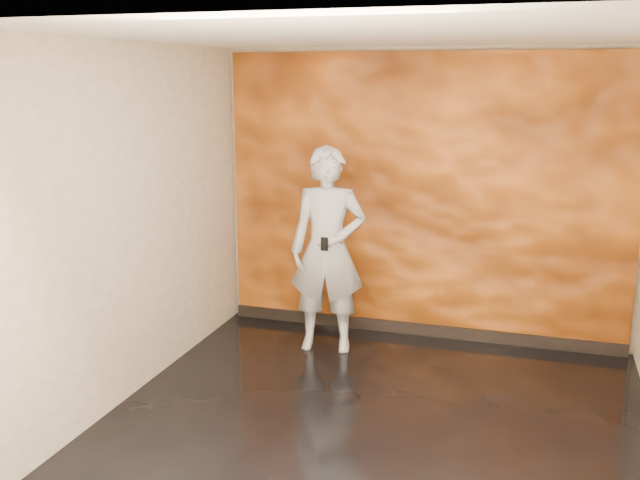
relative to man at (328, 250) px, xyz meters
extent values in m
cube|color=black|center=(0.77, -1.33, -0.96)|extent=(4.00, 4.00, 0.01)
cube|color=tan|center=(0.77, 0.67, 0.44)|extent=(4.00, 0.02, 2.80)
cube|color=tan|center=(0.77, -3.33, 0.44)|extent=(4.00, 0.02, 2.80)
cube|color=tan|center=(-1.23, -1.33, 0.44)|extent=(0.02, 4.00, 2.80)
cube|color=white|center=(0.77, -1.33, 1.84)|extent=(4.00, 4.00, 0.01)
cube|color=orange|center=(0.77, 0.63, 0.42)|extent=(3.90, 0.06, 2.75)
cube|color=black|center=(0.77, 0.59, -0.90)|extent=(3.90, 0.04, 0.12)
imported|color=#9396A1|center=(0.00, 0.00, 0.00)|extent=(0.76, 0.56, 1.92)
cube|color=black|center=(0.05, -0.26, 0.12)|extent=(0.07, 0.02, 0.12)
camera|label=1|loc=(1.84, -6.12, 1.59)|focal=40.00mm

